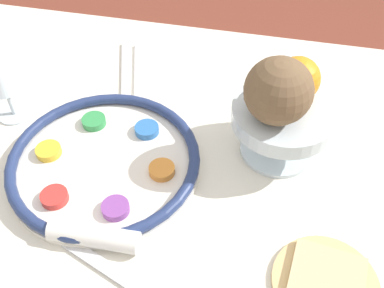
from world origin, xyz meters
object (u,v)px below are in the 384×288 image
object	(u,v)px
fruit_stand	(282,121)
coconut	(278,91)
orange_fruit	(297,79)
napkin_roll	(94,236)
bread_plate	(326,282)
seder_plate	(104,162)
cup_near	(297,74)
wine_glass	(1,78)

from	to	relation	value
fruit_stand	coconut	bearing A→B (deg)	-125.24
orange_fruit	napkin_roll	world-z (taller)	orange_fruit
orange_fruit	napkin_roll	size ratio (longest dim) A/B	0.54
bread_plate	napkin_roll	bearing A→B (deg)	-179.51
fruit_stand	orange_fruit	bearing A→B (deg)	69.57
seder_plate	coconut	xyz separation A→B (m)	(0.28, 0.08, 0.15)
fruit_stand	cup_near	bearing A→B (deg)	83.56
seder_plate	napkin_roll	distance (m)	0.16
cup_near	bread_plate	bearing A→B (deg)	-80.98
napkin_roll	cup_near	xyz separation A→B (m)	(0.29, 0.45, 0.02)
orange_fruit	bread_plate	size ratio (longest dim) A/B	0.49
fruit_stand	coconut	world-z (taller)	coconut
wine_glass	cup_near	size ratio (longest dim) A/B	1.94
seder_plate	fruit_stand	distance (m)	0.33
orange_fruit	coconut	bearing A→B (deg)	-116.83
wine_glass	coconut	distance (m)	0.52
wine_glass	cup_near	bearing A→B (deg)	20.67
seder_plate	napkin_roll	size ratio (longest dim) A/B	2.39
seder_plate	wine_glass	xyz separation A→B (m)	(-0.23, 0.09, 0.08)
fruit_stand	cup_near	xyz separation A→B (m)	(0.02, 0.19, -0.04)
napkin_roll	cup_near	distance (m)	0.53
wine_glass	orange_fruit	world-z (taller)	orange_fruit
seder_plate	cup_near	distance (m)	0.44
bread_plate	napkin_roll	world-z (taller)	napkin_roll
fruit_stand	coconut	size ratio (longest dim) A/B	1.62
coconut	wine_glass	bearing A→B (deg)	178.78
wine_glass	coconut	bearing A→B (deg)	-1.22
fruit_stand	napkin_roll	size ratio (longest dim) A/B	1.26
bread_plate	napkin_roll	distance (m)	0.36
napkin_roll	seder_plate	bearing A→B (deg)	104.15
wine_glass	napkin_roll	size ratio (longest dim) A/B	0.93
orange_fruit	bread_plate	xyz separation A→B (m)	(0.08, -0.29, -0.14)
fruit_stand	orange_fruit	distance (m)	0.08
bread_plate	cup_near	distance (m)	0.45
coconut	orange_fruit	bearing A→B (deg)	63.17
fruit_stand	napkin_roll	world-z (taller)	fruit_stand
wine_glass	bread_plate	distance (m)	0.67
seder_plate	cup_near	size ratio (longest dim) A/B	5.01
orange_fruit	cup_near	size ratio (longest dim) A/B	1.13
seder_plate	coconut	size ratio (longest dim) A/B	3.08
fruit_stand	cup_near	world-z (taller)	fruit_stand
seder_plate	bread_plate	distance (m)	0.42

